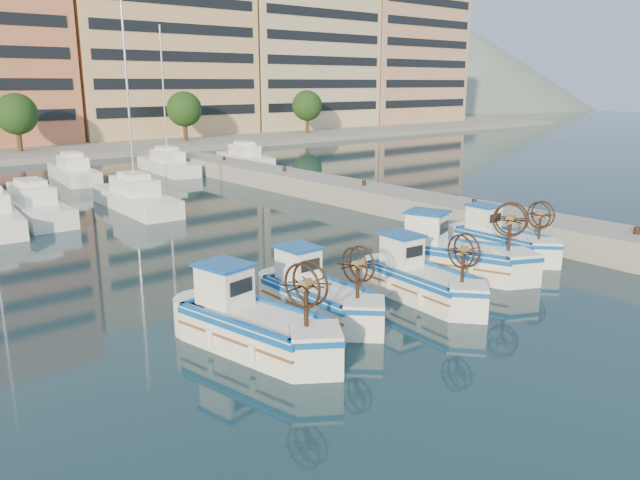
{
  "coord_description": "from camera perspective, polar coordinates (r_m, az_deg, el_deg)",
  "views": [
    {
      "loc": [
        -12.45,
        -12.72,
        7.14
      ],
      "look_at": [
        1.76,
        4.5,
        1.5
      ],
      "focal_mm": 35.0,
      "sensor_mm": 36.0,
      "label": 1
    }
  ],
  "objects": [
    {
      "name": "ground",
      "position": [
        19.18,
        4.54,
        -7.73
      ],
      "size": [
        300.0,
        300.0,
        0.0
      ],
      "primitive_type": "plane",
      "color": "#1A3744",
      "rests_on": "ground"
    },
    {
      "name": "quay",
      "position": [
        33.46,
        11.1,
        2.65
      ],
      "size": [
        3.0,
        60.0,
        1.2
      ],
      "primitive_type": "cube",
      "color": "gray",
      "rests_on": "ground"
    },
    {
      "name": "waterfront",
      "position": [
        80.82,
        -24.93,
        15.73
      ],
      "size": [
        180.0,
        40.0,
        25.6
      ],
      "color": "gray",
      "rests_on": "ground"
    },
    {
      "name": "hill_east",
      "position": [
        195.84,
        11.87,
        11.81
      ],
      "size": [
        160.0,
        160.0,
        50.0
      ],
      "primitive_type": "cone",
      "color": "slate",
      "rests_on": "ground"
    },
    {
      "name": "yacht_marina",
      "position": [
        42.17,
        -26.49,
        3.67
      ],
      "size": [
        40.39,
        22.47,
        11.5
      ],
      "color": "white",
      "rests_on": "ground"
    },
    {
      "name": "fishing_boat_a",
      "position": [
        17.32,
        -6.23,
        -7.44
      ],
      "size": [
        2.68,
        4.71,
        2.85
      ],
      "rotation": [
        0.0,
        0.0,
        0.2
      ],
      "color": "white",
      "rests_on": "ground"
    },
    {
      "name": "fishing_boat_b",
      "position": [
        19.61,
        -0.21,
        -4.92
      ],
      "size": [
        1.76,
        4.21,
        2.62
      ],
      "rotation": [
        0.0,
        0.0,
        0.01
      ],
      "color": "white",
      "rests_on": "ground"
    },
    {
      "name": "fishing_boat_c",
      "position": [
        21.38,
        9.22,
        -3.47
      ],
      "size": [
        2.01,
        4.28,
        2.63
      ],
      "rotation": [
        0.0,
        0.0,
        -0.07
      ],
      "color": "white",
      "rests_on": "ground"
    },
    {
      "name": "fishing_boat_d",
      "position": [
        24.34,
        12.09,
        -1.19
      ],
      "size": [
        3.41,
        4.94,
        2.98
      ],
      "rotation": [
        0.0,
        0.0,
        0.36
      ],
      "color": "white",
      "rests_on": "ground"
    },
    {
      "name": "fishing_boat_e",
      "position": [
        27.55,
        16.22,
        0.12
      ],
      "size": [
        1.78,
        4.18,
        2.59
      ],
      "rotation": [
        0.0,
        0.0,
        -0.02
      ],
      "color": "white",
      "rests_on": "ground"
    }
  ]
}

